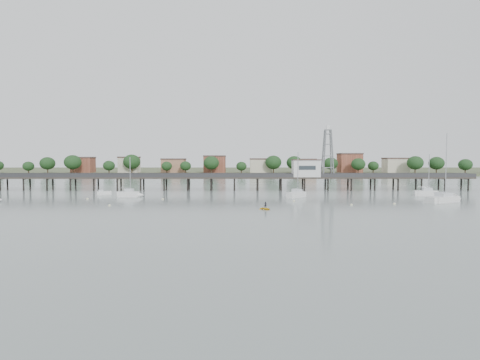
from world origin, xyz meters
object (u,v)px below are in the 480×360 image
object	(u,v)px
sailboat_c	(299,194)
sailboat_e	(431,193)
white_tender	(104,193)
pier	(223,178)
sailboat_d	(449,199)
sailboat_b	(132,194)
yellow_dinghy	(265,209)
lattice_tower	(328,153)

from	to	relation	value
sailboat_c	sailboat_e	xyz separation A→B (m)	(34.16, 3.61, 0.00)
white_tender	pier	bearing A→B (deg)	1.85
sailboat_d	sailboat_b	bearing A→B (deg)	143.60
pier	sailboat_b	world-z (taller)	sailboat_b
sailboat_d	sailboat_c	distance (m)	33.05
sailboat_c	yellow_dinghy	distance (m)	26.04
lattice_tower	sailboat_c	size ratio (longest dim) A/B	1.33
lattice_tower	sailboat_b	xyz separation A→B (m)	(-53.07, -21.55, -10.44)
sailboat_b	sailboat_e	bearing A→B (deg)	5.82
lattice_tower	sailboat_c	bearing A→B (deg)	-117.93
sailboat_c	white_tender	bearing A→B (deg)	123.60
sailboat_c	yellow_dinghy	bearing A→B (deg)	-160.69
sailboat_b	yellow_dinghy	world-z (taller)	sailboat_b
sailboat_c	sailboat_e	size ratio (longest dim) A/B	1.05
lattice_tower	sailboat_c	world-z (taller)	lattice_tower
lattice_tower	white_tender	world-z (taller)	lattice_tower
pier	sailboat_e	size ratio (longest dim) A/B	13.52
pier	white_tender	world-z (taller)	pier
white_tender	yellow_dinghy	bearing A→B (deg)	-61.84
sailboat_b	sailboat_e	distance (m)	75.47
pier	yellow_dinghy	size ratio (longest dim) A/B	60.18
lattice_tower	sailboat_d	bearing A→B (deg)	-59.49
sailboat_e	white_tender	size ratio (longest dim) A/B	2.82
sailboat_d	sailboat_b	distance (m)	73.42
pier	white_tender	xyz separation A→B (m)	(-30.84, -15.19, -3.36)
yellow_dinghy	sailboat_d	bearing A→B (deg)	-18.04
pier	lattice_tower	bearing A→B (deg)	0.00
sailboat_e	yellow_dinghy	bearing A→B (deg)	-141.80
sailboat_c	white_tender	distance (m)	51.03
pier	sailboat_e	xyz separation A→B (m)	(53.85, -18.67, -3.14)
sailboat_e	sailboat_d	bearing A→B (deg)	-95.41
sailboat_e	yellow_dinghy	world-z (taller)	sailboat_e
pier	sailboat_d	bearing A→B (deg)	-32.94
sailboat_e	pier	bearing A→B (deg)	166.90
sailboat_b	sailboat_e	world-z (taller)	sailboat_e
sailboat_e	lattice_tower	bearing A→B (deg)	146.15
yellow_dinghy	pier	bearing A→B (deg)	65.93
sailboat_d	yellow_dinghy	world-z (taller)	sailboat_d
lattice_tower	sailboat_b	bearing A→B (deg)	-157.90
sailboat_b	sailboat_c	xyz separation A→B (m)	(41.26, -0.73, -0.01)
sailboat_c	sailboat_e	world-z (taller)	sailboat_c
yellow_dinghy	white_tender	bearing A→B (deg)	106.50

